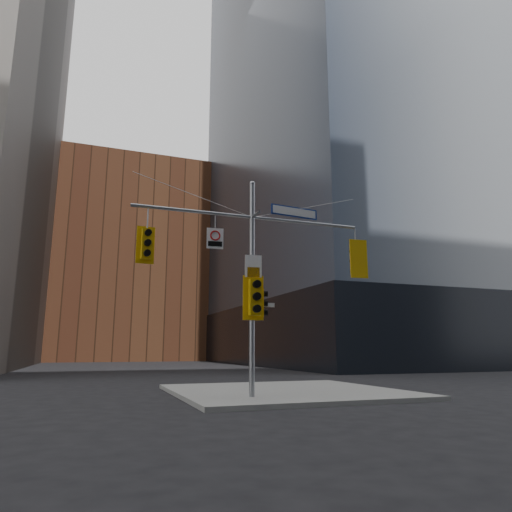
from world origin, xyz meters
TOP-DOWN VIEW (x-y plane):
  - ground at (0.00, 0.00)m, footprint 160.00×160.00m
  - sidewalk_corner at (2.00, 4.00)m, footprint 8.00×8.00m
  - tower_ne at (28.00, 32.00)m, footprint 36.00×36.00m
  - podium_ne at (28.00, 32.00)m, footprint 36.40×36.40m
  - brick_midrise at (0.00, 58.00)m, footprint 26.00×20.00m
  - signal_assembly at (0.00, 1.99)m, footprint 8.00×0.80m
  - traffic_light_west_arm at (-3.46, 2.01)m, footprint 0.57×0.47m
  - traffic_light_east_arm at (4.01, 1.99)m, footprint 0.67×0.55m
  - traffic_light_pole_side at (0.32, 1.99)m, footprint 0.40×0.34m
  - traffic_light_pole_front at (0.00, 1.73)m, footprint 0.69×0.56m
  - street_sign_blade at (1.58, 2.00)m, footprint 1.84×0.25m
  - regulatory_sign_arm at (-1.29, 1.97)m, footprint 0.55×0.10m
  - regulatory_sign_pole at (0.00, 1.88)m, footprint 0.56×0.11m
  - street_blade_ew at (0.45, 2.00)m, footprint 0.70×0.06m
  - street_blade_ns at (0.00, 2.45)m, footprint 0.09×0.73m

SIDE VIEW (x-z plane):
  - ground at x=0.00m, z-range 0.00..0.00m
  - sidewalk_corner at x=2.00m, z-range 0.00..0.15m
  - street_blade_ns at x=0.00m, z-range 2.85..2.99m
  - podium_ne at x=28.00m, z-range 0.00..6.00m
  - street_blade_ew at x=0.45m, z-range 2.98..3.11m
  - traffic_light_pole_side at x=0.32m, z-range 2.63..3.57m
  - traffic_light_pole_front at x=0.00m, z-range 2.53..3.98m
  - regulatory_sign_pole at x=0.00m, z-range 3.91..4.65m
  - signal_assembly at x=0.00m, z-range 0.77..8.07m
  - traffic_light_west_arm at x=-3.46m, z-range 4.21..5.39m
  - traffic_light_east_arm at x=4.01m, z-range 4.10..5.50m
  - regulatory_sign_arm at x=-1.29m, z-range 4.83..5.51m
  - street_sign_blade at x=1.58m, z-range 6.17..6.53m
  - brick_midrise at x=0.00m, z-range 0.00..28.00m
  - tower_ne at x=28.00m, z-range 0.00..90.00m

